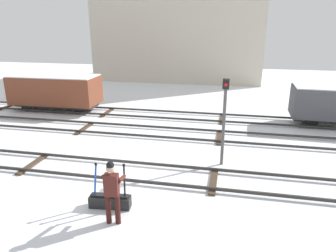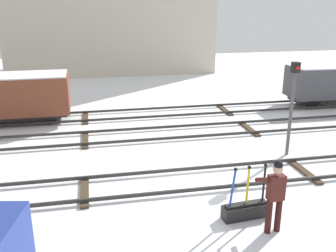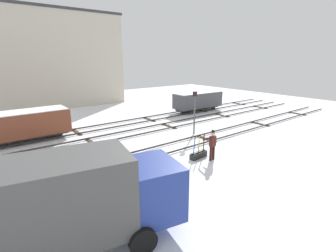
# 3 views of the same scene
# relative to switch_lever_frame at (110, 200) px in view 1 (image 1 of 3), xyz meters

# --- Properties ---
(ground_plane) EXTENTS (60.00, 60.00, 0.00)m
(ground_plane) POSITION_rel_switch_lever_frame_xyz_m (-0.56, 2.21, -0.25)
(ground_plane) COLOR white
(track_main_line) EXTENTS (44.00, 1.94, 0.18)m
(track_main_line) POSITION_rel_switch_lever_frame_xyz_m (-0.56, 2.21, -0.14)
(track_main_line) COLOR #2D2B28
(track_main_line) RESTS_ON ground_plane
(track_siding_near) EXTENTS (44.00, 1.94, 0.18)m
(track_siding_near) POSITION_rel_switch_lever_frame_xyz_m (-0.56, 6.67, -0.14)
(track_siding_near) COLOR #2D2B28
(track_siding_near) RESTS_ON ground_plane
(track_siding_far) EXTENTS (44.00, 1.94, 0.18)m
(track_siding_far) POSITION_rel_switch_lever_frame_xyz_m (-0.56, 9.79, -0.14)
(track_siding_far) COLOR #2D2B28
(track_siding_far) RESTS_ON ground_plane
(switch_lever_frame) EXTENTS (1.27, 0.47, 1.45)m
(switch_lever_frame) POSITION_rel_switch_lever_frame_xyz_m (0.00, 0.00, 0.00)
(switch_lever_frame) COLOR black
(switch_lever_frame) RESTS_ON ground_plane
(rail_worker) EXTENTS (0.58, 0.74, 1.86)m
(rail_worker) POSITION_rel_switch_lever_frame_xyz_m (0.38, -0.70, 0.82)
(rail_worker) COLOR #351511
(rail_worker) RESTS_ON ground_plane
(signal_post) EXTENTS (0.24, 0.32, 3.38)m
(signal_post) POSITION_rel_switch_lever_frame_xyz_m (3.16, 3.72, 1.86)
(signal_post) COLOR #4C4C4C
(signal_post) RESTS_ON ground_plane
(apartment_building) EXTENTS (15.97, 6.47, 11.29)m
(apartment_building) POSITION_rel_switch_lever_frame_xyz_m (-1.93, 23.49, 5.40)
(apartment_building) COLOR beige
(apartment_building) RESTS_ON ground_plane
(freight_car_far_end) EXTENTS (5.47, 2.30, 2.23)m
(freight_car_far_end) POSITION_rel_switch_lever_frame_xyz_m (-7.47, 9.79, 1.05)
(freight_car_far_end) COLOR #2D2B28
(freight_car_far_end) RESTS_ON ground_plane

